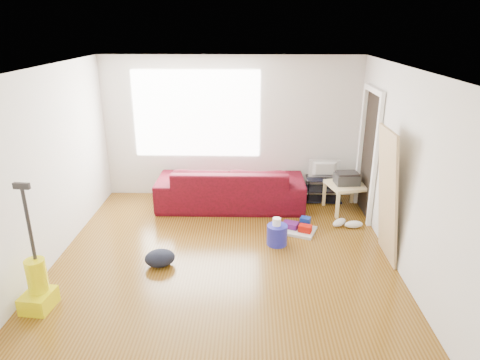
{
  "coord_description": "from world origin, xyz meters",
  "views": [
    {
      "loc": [
        0.33,
        -4.87,
        3.0
      ],
      "look_at": [
        0.2,
        0.6,
        0.98
      ],
      "focal_mm": 32.0,
      "sensor_mm": 36.0,
      "label": 1
    }
  ],
  "objects_px": {
    "sofa": "(231,206)",
    "vacuum": "(37,286)",
    "cleaning_tray": "(298,228)",
    "backpack": "(160,265)",
    "side_table": "(346,188)",
    "bucket": "(277,244)",
    "tv_stand": "(324,189)"
  },
  "relations": [
    {
      "from": "sofa",
      "to": "vacuum",
      "type": "distance_m",
      "value": 3.51
    },
    {
      "from": "cleaning_tray",
      "to": "backpack",
      "type": "relative_size",
      "value": 1.61
    },
    {
      "from": "side_table",
      "to": "vacuum",
      "type": "relative_size",
      "value": 0.48
    },
    {
      "from": "bucket",
      "to": "vacuum",
      "type": "xyz_separation_m",
      "value": [
        -2.73,
        -1.51,
        0.27
      ]
    },
    {
      "from": "sofa",
      "to": "backpack",
      "type": "xyz_separation_m",
      "value": [
        -0.84,
        -1.97,
        0.0
      ]
    },
    {
      "from": "backpack",
      "to": "bucket",
      "type": "bearing_deg",
      "value": 5.73
    },
    {
      "from": "sofa",
      "to": "tv_stand",
      "type": "bearing_deg",
      "value": -170.65
    },
    {
      "from": "sofa",
      "to": "backpack",
      "type": "distance_m",
      "value": 2.14
    },
    {
      "from": "sofa",
      "to": "tv_stand",
      "type": "distance_m",
      "value": 1.68
    },
    {
      "from": "cleaning_tray",
      "to": "bucket",
      "type": "bearing_deg",
      "value": -130.39
    },
    {
      "from": "cleaning_tray",
      "to": "sofa",
      "type": "bearing_deg",
      "value": 138.84
    },
    {
      "from": "tv_stand",
      "to": "cleaning_tray",
      "type": "bearing_deg",
      "value": -113.17
    },
    {
      "from": "cleaning_tray",
      "to": "vacuum",
      "type": "distance_m",
      "value": 3.64
    },
    {
      "from": "tv_stand",
      "to": "backpack",
      "type": "relative_size",
      "value": 1.61
    },
    {
      "from": "tv_stand",
      "to": "cleaning_tray",
      "type": "relative_size",
      "value": 1.0
    },
    {
      "from": "side_table",
      "to": "bucket",
      "type": "height_order",
      "value": "side_table"
    },
    {
      "from": "vacuum",
      "to": "side_table",
      "type": "bearing_deg",
      "value": 40.72
    },
    {
      "from": "side_table",
      "to": "vacuum",
      "type": "distance_m",
      "value": 4.81
    },
    {
      "from": "bucket",
      "to": "cleaning_tray",
      "type": "bearing_deg",
      "value": 49.61
    },
    {
      "from": "cleaning_tray",
      "to": "side_table",
      "type": "bearing_deg",
      "value": 43.28
    },
    {
      "from": "sofa",
      "to": "vacuum",
      "type": "bearing_deg",
      "value": 54.91
    },
    {
      "from": "sofa",
      "to": "bucket",
      "type": "bearing_deg",
      "value": 118.07
    },
    {
      "from": "cleaning_tray",
      "to": "vacuum",
      "type": "bearing_deg",
      "value": -148.09
    },
    {
      "from": "side_table",
      "to": "cleaning_tray",
      "type": "distance_m",
      "value": 1.23
    },
    {
      "from": "side_table",
      "to": "bucket",
      "type": "relative_size",
      "value": 2.4
    },
    {
      "from": "sofa",
      "to": "bucket",
      "type": "xyz_separation_m",
      "value": [
        0.72,
        -1.36,
        0.0
      ]
    },
    {
      "from": "vacuum",
      "to": "sofa",
      "type": "bearing_deg",
      "value": 60.93
    },
    {
      "from": "backpack",
      "to": "vacuum",
      "type": "xyz_separation_m",
      "value": [
        -1.17,
        -0.89,
        0.27
      ]
    },
    {
      "from": "tv_stand",
      "to": "vacuum",
      "type": "distance_m",
      "value": 4.81
    },
    {
      "from": "sofa",
      "to": "side_table",
      "type": "xyz_separation_m",
      "value": [
        1.94,
        -0.13,
        0.4
      ]
    },
    {
      "from": "vacuum",
      "to": "backpack",
      "type": "bearing_deg",
      "value": 43.43
    },
    {
      "from": "tv_stand",
      "to": "backpack",
      "type": "xyz_separation_m",
      "value": [
        -2.48,
        -2.24,
        -0.22
      ]
    }
  ]
}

